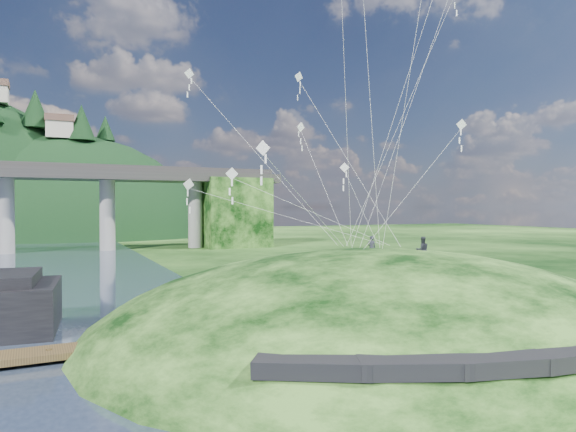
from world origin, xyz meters
name	(u,v)px	position (x,y,z in m)	size (l,w,h in m)	color
ground	(266,357)	(0.00, 0.00, 0.00)	(320.00, 320.00, 0.00)	black
grass_hill	(376,357)	(8.00, 2.00, -1.50)	(36.00, 32.00, 13.00)	black
footpath	(536,347)	(7.46, -9.74, 2.08)	(22.29, 5.84, 0.83)	black
wooden_dock	(108,346)	(-7.17, 3.85, 0.41)	(12.98, 2.46, 0.92)	#3C2D18
kite_flyers	(408,236)	(10.62, 2.26, 5.73)	(2.89, 3.25, 1.69)	#252631
kite_swarm	(347,48)	(7.65, 4.85, 17.84)	(18.89, 13.07, 20.10)	white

